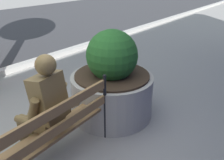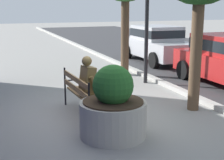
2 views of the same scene
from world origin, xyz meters
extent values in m
plane|color=gray|center=(0.00, 0.00, 0.00)|extent=(80.00, 80.00, 0.00)
cube|color=olive|center=(-0.05, -0.29, 0.45)|extent=(1.70, 0.21, 0.04)
cube|color=olive|center=(-0.06, -0.11, 0.45)|extent=(1.70, 0.21, 0.04)
cube|color=olive|center=(-0.07, 0.07, 0.45)|extent=(1.70, 0.21, 0.04)
cube|color=olive|center=(-0.04, -0.38, 0.62)|extent=(1.70, 0.13, 0.11)
cube|color=olive|center=(-0.04, -0.38, 0.84)|extent=(1.70, 0.13, 0.11)
cylinder|color=black|center=(0.81, 0.14, 0.23)|extent=(0.04, 0.04, 0.45)
cylinder|color=black|center=(0.83, -0.33, 0.47)|extent=(0.04, 0.04, 0.95)
cube|color=black|center=(0.82, -0.06, 0.62)|extent=(0.06, 0.48, 0.03)
cube|color=brown|center=(0.10, -0.05, 0.56)|extent=(0.39, 0.38, 0.16)
cube|color=brown|center=(0.12, -0.15, 0.88)|extent=(0.41, 0.35, 0.55)
sphere|color=brown|center=(0.12, -0.16, 1.26)|extent=(0.22, 0.22, 0.22)
cylinder|color=brown|center=(-0.10, -0.17, 0.83)|extent=(0.12, 0.19, 0.29)
cylinder|color=brown|center=(-0.14, -0.03, 0.66)|extent=(0.13, 0.28, 0.10)
cylinder|color=brown|center=(0.33, -0.09, 0.83)|extent=(0.12, 0.19, 0.29)
cylinder|color=brown|center=(0.32, 0.05, 0.66)|extent=(0.13, 0.28, 0.10)
cylinder|color=brown|center=(-0.01, 0.07, 0.52)|extent=(0.19, 0.38, 0.14)
cylinder|color=brown|center=(-0.05, 0.25, 0.25)|extent=(0.11, 0.11, 0.50)
cube|color=brown|center=(-0.06, 0.31, 0.04)|extent=(0.15, 0.26, 0.07)
cylinder|color=brown|center=(0.16, 0.11, 0.52)|extent=(0.19, 0.38, 0.14)
cylinder|color=brown|center=(0.13, 0.28, 0.25)|extent=(0.11, 0.11, 0.50)
cube|color=brown|center=(0.12, 0.34, 0.04)|extent=(0.15, 0.26, 0.07)
cube|color=brown|center=(0.24, 0.41, 0.08)|extent=(0.31, 0.23, 0.16)
cylinder|color=#A8A399|center=(1.36, -0.02, 0.34)|extent=(1.27, 1.27, 0.67)
cylinder|color=#38281C|center=(1.36, -0.02, 0.69)|extent=(1.14, 1.14, 0.03)
sphere|color=#235B23|center=(1.36, -0.02, 1.00)|extent=(0.77, 0.77, 0.77)
camera|label=1|loc=(-1.20, -2.10, 2.14)|focal=38.07mm
camera|label=2|loc=(6.88, -2.10, 2.44)|focal=52.75mm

